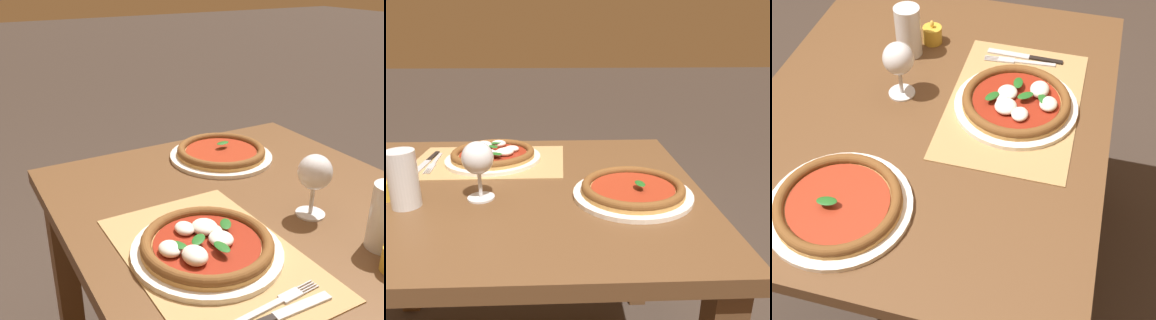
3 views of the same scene
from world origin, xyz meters
The scene contains 9 objects.
dining_table centered at (0.00, 0.00, 0.63)m, with size 1.11×0.91×0.74m.
paper_placemat centered at (0.07, -0.20, 0.74)m, with size 0.50×0.33×0.00m, color #A88451.
pizza_near centered at (0.06, -0.21, 0.76)m, with size 0.32×0.32×0.05m.
pizza_far centered at (-0.36, 0.09, 0.76)m, with size 0.32×0.32×0.04m.
wine_glass centered at (0.04, 0.09, 0.85)m, with size 0.08×0.08×0.16m.
pint_glass centered at (0.22, 0.13, 0.81)m, with size 0.07×0.07×0.15m.
fork centered at (0.25, -0.18, 0.75)m, with size 0.03×0.20×0.00m.
knife centered at (0.28, -0.19, 0.75)m, with size 0.02×0.22×0.01m.
votive_candle centered at (0.29, 0.08, 0.76)m, with size 0.06×0.06×0.07m.
Camera 2 is at (-0.18, 1.00, 1.15)m, focal length 35.00 mm.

